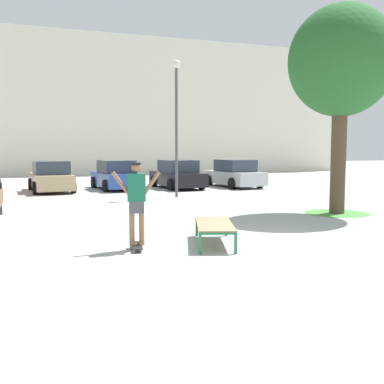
% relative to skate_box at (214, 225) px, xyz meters
% --- Properties ---
extents(ground_plane, '(120.00, 120.00, 0.00)m').
position_rel_skate_box_xyz_m(ground_plane, '(0.71, -0.80, -0.41)').
color(ground_plane, '#A8A8A3').
extents(building_facade, '(42.96, 4.00, 11.45)m').
position_rel_skate_box_xyz_m(building_facade, '(2.42, 29.84, 5.31)').
color(building_facade, silver).
rests_on(building_facade, ground).
extents(skate_box, '(1.29, 2.04, 0.46)m').
position_rel_skate_box_xyz_m(skate_box, '(0.00, 0.00, 0.00)').
color(skate_box, '#237A4C').
rests_on(skate_box, ground).
extents(skateboard, '(0.33, 0.82, 0.09)m').
position_rel_skate_box_xyz_m(skateboard, '(-1.69, 0.04, -0.34)').
color(skateboard, black).
rests_on(skateboard, ground).
extents(skater, '(1.00, 0.33, 1.69)m').
position_rel_skate_box_xyz_m(skater, '(-1.69, 0.04, 0.66)').
color(skater, '#8E6647').
rests_on(skater, skateboard).
extents(tree_near_right, '(3.30, 3.30, 6.54)m').
position_rel_skate_box_xyz_m(tree_near_right, '(5.48, 3.08, 4.33)').
color(tree_near_right, brown).
rests_on(tree_near_right, ground).
extents(grass_patch_near_right, '(2.03, 2.03, 0.01)m').
position_rel_skate_box_xyz_m(grass_patch_near_right, '(5.48, 3.08, -0.41)').
color(grass_patch_near_right, '#47893D').
rests_on(grass_patch_near_right, ground).
extents(car_tan, '(2.21, 4.34, 1.50)m').
position_rel_skate_box_xyz_m(car_tan, '(-3.06, 13.90, 0.28)').
color(car_tan, tan).
rests_on(car_tan, ground).
extents(car_blue, '(2.25, 4.36, 1.50)m').
position_rel_skate_box_xyz_m(car_blue, '(0.15, 14.16, 0.28)').
color(car_blue, '#28479E').
rests_on(car_blue, ground).
extents(car_black, '(2.22, 4.34, 1.50)m').
position_rel_skate_box_xyz_m(car_black, '(3.35, 13.74, 0.28)').
color(car_black, black).
rests_on(car_black, ground).
extents(car_silver, '(2.26, 4.36, 1.50)m').
position_rel_skate_box_xyz_m(car_silver, '(6.56, 13.50, 0.28)').
color(car_silver, '#B7BABF').
rests_on(car_silver, ground).
extents(light_post, '(0.36, 0.36, 5.83)m').
position_rel_skate_box_xyz_m(light_post, '(2.03, 9.50, 3.41)').
color(light_post, '#4C4C51').
rests_on(light_post, ground).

